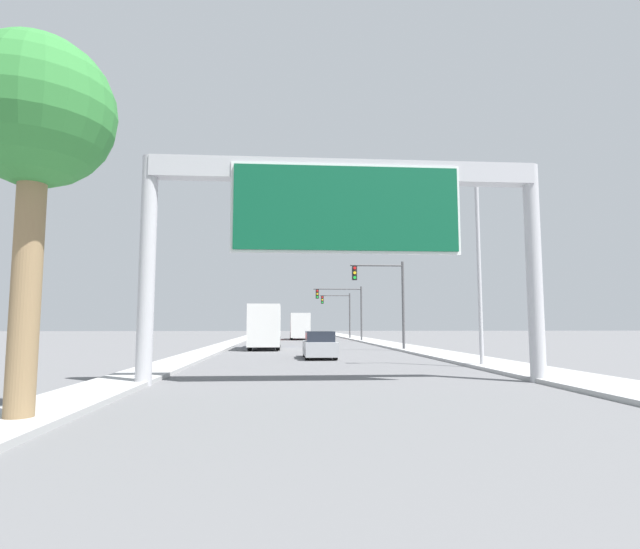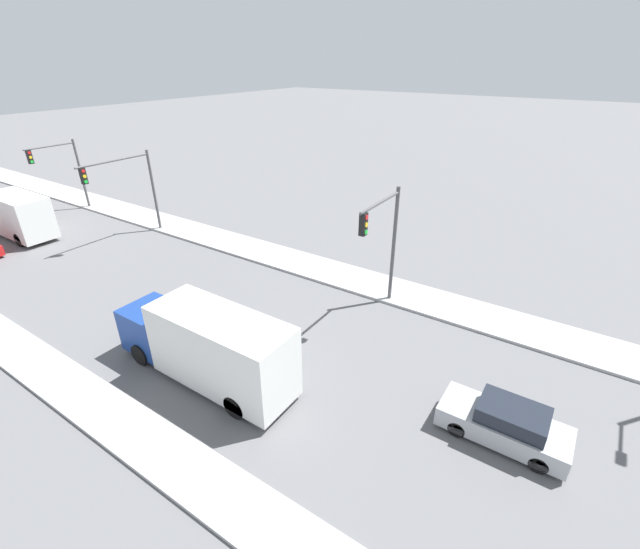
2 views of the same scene
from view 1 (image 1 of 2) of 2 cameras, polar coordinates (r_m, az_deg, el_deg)
name	(u,v)px [view 1 (image 1 of 2)]	position (r m, az deg, el deg)	size (l,w,h in m)	color
sidewalk_right	(367,340)	(59.14, 5.44, -7.49)	(3.00, 120.00, 0.15)	#A5A5A5
median_strip_left	(238,341)	(58.56, -9.32, -7.46)	(2.00, 120.00, 0.15)	#A5A5A5
sign_gantry	(346,211)	(16.73, 3.01, 7.23)	(13.42, 0.73, 7.42)	#B2B2B7
car_mid_right	(320,346)	(28.72, -0.05, -8.12)	(1.77, 4.42, 1.54)	#A5A8AD
car_far_right	(272,335)	(63.11, -5.50, -6.86)	(1.87, 4.71, 1.36)	red
truck_box_primary	(265,327)	(39.80, -6.27, -5.97)	(2.36, 8.65, 3.41)	navy
truck_box_secondary	(300,326)	(64.09, -2.32, -5.93)	(2.41, 7.57, 3.32)	red
traffic_light_near_intersection	(387,291)	(37.16, 7.65, -1.88)	(4.03, 0.32, 6.57)	#4C4C4F
traffic_light_mid_block	(346,303)	(56.77, 2.94, -3.33)	(5.57, 0.32, 6.23)	#4C4C4F
traffic_light_far_intersection	(340,308)	(66.75, 2.32, -3.87)	(4.11, 0.32, 6.07)	#4C4C4F
palm_tree_foreground	(36,120)	(12.09, -29.70, 15.07)	(3.11, 3.11, 7.80)	#8C704C
street_lamp_right	(473,256)	(23.89, 17.09, 2.04)	(2.28, 0.28, 8.62)	#B2B2B7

